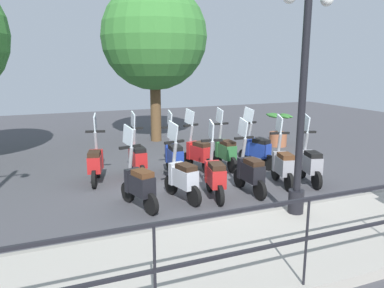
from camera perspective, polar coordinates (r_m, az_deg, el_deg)
name	(u,v)px	position (r m, az deg, el deg)	size (l,w,h in m)	color
ground_plane	(216,183)	(8.56, 3.63, -5.89)	(28.00, 28.00, 0.00)	#424247
promenade_walkway	(306,239)	(6.06, 17.03, -13.63)	(2.20, 20.00, 0.15)	#A39E93
fence_railing	(368,212)	(5.04, 25.18, -9.33)	(0.04, 16.03, 1.07)	black
lamp_post_near	(302,111)	(6.33, 16.36, 4.87)	(0.26, 0.90, 3.99)	black
tree_distant	(154,37)	(12.89, -5.77, 15.89)	(3.50, 3.50, 5.26)	brown
potted_palm	(278,133)	(12.49, 13.01, 1.72)	(1.06, 0.66, 1.05)	#9E5B3D
scooter_near_0	(310,163)	(8.75, 17.50, -2.74)	(1.21, 0.53, 1.54)	black
scooter_near_1	(283,164)	(8.46, 13.67, -3.04)	(1.21, 0.52, 1.54)	black
scooter_near_2	(250,171)	(7.81, 8.80, -4.10)	(1.23, 0.44, 1.54)	black
scooter_near_3	(215,175)	(7.46, 3.50, -4.75)	(1.22, 0.48, 1.54)	black
scooter_near_4	(182,177)	(7.36, -1.51, -4.99)	(1.22, 0.50, 1.54)	black
scooter_near_5	(139,183)	(7.02, -8.12, -5.97)	(1.20, 0.54, 1.54)	black
scooter_far_0	(257,149)	(9.84, 9.85, -0.73)	(1.21, 0.53, 1.54)	black
scooter_far_1	(225,150)	(9.55, 5.05, -0.99)	(1.23, 0.44, 1.54)	black
scooter_far_2	(198,152)	(9.33, 0.90, -1.26)	(1.20, 0.54, 1.54)	black
scooter_far_3	(174,156)	(8.99, -2.79, -1.79)	(1.23, 0.44, 1.54)	black
scooter_far_4	(138,158)	(8.90, -8.30, -2.05)	(1.23, 0.44, 1.54)	black
scooter_far_5	(96,162)	(8.69, -14.49, -2.67)	(1.21, 0.51, 1.54)	black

